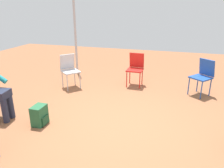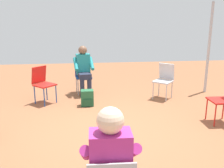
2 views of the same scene
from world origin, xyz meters
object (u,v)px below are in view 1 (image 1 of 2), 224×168
at_px(backpack_near_laptop_user, 40,116).
at_px(chair_southeast, 69,69).
at_px(chair_southwest, 203,75).
at_px(chair_south, 136,67).

bearing_deg(backpack_near_laptop_user, chair_southeast, -79.59).
height_order(chair_southwest, chair_south, same).
distance_m(chair_southeast, backpack_near_laptop_user, 1.94).
bearing_deg(chair_southeast, chair_southwest, 138.72).
xyz_separation_m(chair_southwest, chair_southeast, (3.22, 0.42, 0.00)).
height_order(chair_southeast, chair_south, same).
relative_size(chair_southwest, chair_southeast, 1.00).
bearing_deg(chair_southwest, backpack_near_laptop_user, 77.85).
relative_size(chair_south, backpack_near_laptop_user, 2.36).
xyz_separation_m(chair_south, backpack_near_laptop_user, (1.24, 2.51, -0.34)).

